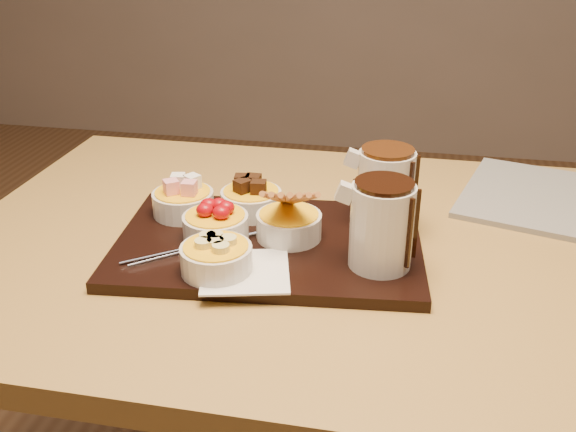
% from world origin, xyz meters
% --- Properties ---
extents(dining_table, '(1.20, 0.80, 0.75)m').
position_xyz_m(dining_table, '(0.00, 0.00, 0.65)').
color(dining_table, '#A8823E').
rests_on(dining_table, ground).
extents(serving_board, '(0.49, 0.34, 0.02)m').
position_xyz_m(serving_board, '(-0.09, -0.04, 0.76)').
color(serving_board, black).
rests_on(serving_board, dining_table).
extents(napkin, '(0.14, 0.14, 0.00)m').
position_xyz_m(napkin, '(-0.10, -0.15, 0.77)').
color(napkin, white).
rests_on(napkin, serving_board).
extents(bowl_marshmallows, '(0.10, 0.10, 0.04)m').
position_xyz_m(bowl_marshmallows, '(-0.24, 0.02, 0.79)').
color(bowl_marshmallows, beige).
rests_on(bowl_marshmallows, serving_board).
extents(bowl_cake, '(0.10, 0.10, 0.04)m').
position_xyz_m(bowl_cake, '(-0.14, 0.04, 0.79)').
color(bowl_cake, beige).
rests_on(bowl_cake, serving_board).
extents(bowl_strawberries, '(0.10, 0.10, 0.04)m').
position_xyz_m(bowl_strawberries, '(-0.17, -0.06, 0.79)').
color(bowl_strawberries, beige).
rests_on(bowl_strawberries, serving_board).
extents(bowl_biscotti, '(0.10, 0.10, 0.04)m').
position_xyz_m(bowl_biscotti, '(-0.06, -0.03, 0.79)').
color(bowl_biscotti, beige).
rests_on(bowl_biscotti, serving_board).
extents(bowl_bananas, '(0.10, 0.10, 0.04)m').
position_xyz_m(bowl_bananas, '(-0.14, -0.15, 0.79)').
color(bowl_bananas, beige).
rests_on(bowl_bananas, serving_board).
extents(pitcher_dark_chocolate, '(0.10, 0.10, 0.12)m').
position_xyz_m(pitcher_dark_chocolate, '(0.08, -0.09, 0.83)').
color(pitcher_dark_chocolate, silver).
rests_on(pitcher_dark_chocolate, serving_board).
extents(pitcher_milk_chocolate, '(0.10, 0.10, 0.12)m').
position_xyz_m(pitcher_milk_chocolate, '(0.08, 0.04, 0.83)').
color(pitcher_milk_chocolate, silver).
rests_on(pitcher_milk_chocolate, serving_board).
extents(fondue_skewers, '(0.18, 0.22, 0.01)m').
position_xyz_m(fondue_skewers, '(-0.17, -0.08, 0.77)').
color(fondue_skewers, silver).
rests_on(fondue_skewers, serving_board).
extents(newspaper, '(0.43, 0.38, 0.01)m').
position_xyz_m(newspaper, '(0.40, 0.21, 0.76)').
color(newspaper, beige).
rests_on(newspaper, dining_table).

